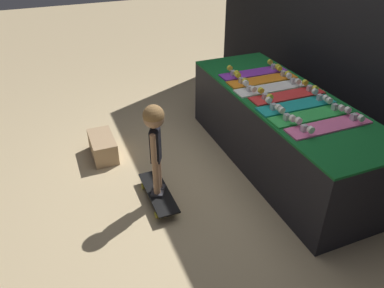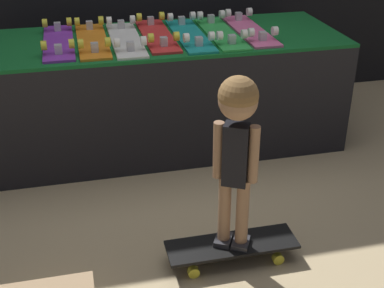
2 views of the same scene
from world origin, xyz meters
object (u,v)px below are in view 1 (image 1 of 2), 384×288
at_px(skateboard_teal_on_rack, 297,104).
at_px(skateboard_pink_on_rack, 329,125).
at_px(skateboard_orange_on_rack, 263,79).
at_px(skateboard_red_on_rack, 288,94).
at_px(child, 155,134).
at_px(skateboard_purple_on_rack, 254,72).
at_px(skateboard_green_on_rack, 311,114).
at_px(storage_box, 103,147).
at_px(skateboard_white_on_rack, 271,87).
at_px(skateboard_on_floor, 158,193).

distance_m(skateboard_teal_on_rack, skateboard_pink_on_rack, 0.39).
bearing_deg(skateboard_teal_on_rack, skateboard_orange_on_rack, 177.97).
xyz_separation_m(skateboard_red_on_rack, child, (0.11, -1.27, -0.06)).
bearing_deg(skateboard_purple_on_rack, skateboard_teal_on_rack, -2.43).
height_order(skateboard_green_on_rack, storage_box, skateboard_green_on_rack).
xyz_separation_m(skateboard_orange_on_rack, skateboard_red_on_rack, (0.39, 0.02, 0.00)).
bearing_deg(storage_box, skateboard_white_on_rack, 70.29).
xyz_separation_m(skateboard_red_on_rack, skateboard_teal_on_rack, (0.19, -0.04, 0.00)).
bearing_deg(skateboard_green_on_rack, skateboard_purple_on_rack, 177.93).
height_order(skateboard_green_on_rack, child, child).
xyz_separation_m(skateboard_white_on_rack, skateboard_green_on_rack, (0.58, 0.00, 0.00)).
height_order(skateboard_purple_on_rack, skateboard_on_floor, skateboard_purple_on_rack).
relative_size(skateboard_white_on_rack, storage_box, 1.62).
height_order(skateboard_pink_on_rack, storage_box, skateboard_pink_on_rack).
xyz_separation_m(skateboard_purple_on_rack, skateboard_red_on_rack, (0.58, 0.01, 0.00)).
distance_m(skateboard_orange_on_rack, storage_box, 1.71).
xyz_separation_m(skateboard_white_on_rack, skateboard_pink_on_rack, (0.78, 0.02, 0.00)).
xyz_separation_m(skateboard_green_on_rack, skateboard_pink_on_rack, (0.19, 0.02, 0.00)).
bearing_deg(skateboard_orange_on_rack, skateboard_on_floor, -68.18).
relative_size(skateboard_purple_on_rack, skateboard_teal_on_rack, 1.00).
height_order(skateboard_white_on_rack, child, child).
bearing_deg(skateboard_red_on_rack, skateboard_on_floor, -85.00).
bearing_deg(skateboard_orange_on_rack, skateboard_red_on_rack, 3.09).
bearing_deg(skateboard_teal_on_rack, skateboard_green_on_rack, -0.59).
distance_m(skateboard_white_on_rack, skateboard_teal_on_rack, 0.39).
distance_m(skateboard_orange_on_rack, skateboard_red_on_rack, 0.39).
relative_size(skateboard_purple_on_rack, skateboard_red_on_rack, 1.00).
relative_size(skateboard_red_on_rack, skateboard_teal_on_rack, 1.00).
relative_size(skateboard_orange_on_rack, skateboard_white_on_rack, 1.00).
relative_size(skateboard_teal_on_rack, skateboard_green_on_rack, 1.00).
height_order(skateboard_purple_on_rack, skateboard_white_on_rack, same).
xyz_separation_m(skateboard_orange_on_rack, child, (0.50, -1.25, -0.06)).
xyz_separation_m(skateboard_white_on_rack, storage_box, (-0.55, -1.53, -0.62)).
xyz_separation_m(skateboard_white_on_rack, skateboard_on_floor, (0.31, -1.23, -0.65)).
xyz_separation_m(skateboard_purple_on_rack, skateboard_pink_on_rack, (1.17, -0.01, 0.00)).
xyz_separation_m(skateboard_teal_on_rack, skateboard_green_on_rack, (0.19, -0.00, 0.00)).
height_order(skateboard_red_on_rack, skateboard_on_floor, skateboard_red_on_rack).
distance_m(skateboard_teal_on_rack, skateboard_on_floor, 1.39).
xyz_separation_m(skateboard_orange_on_rack, skateboard_white_on_rack, (0.19, -0.02, 0.00)).
relative_size(skateboard_purple_on_rack, skateboard_orange_on_rack, 1.00).
height_order(skateboard_teal_on_rack, skateboard_on_floor, skateboard_teal_on_rack).
height_order(skateboard_teal_on_rack, skateboard_pink_on_rack, same).
bearing_deg(skateboard_pink_on_rack, skateboard_green_on_rack, -173.77).
height_order(skateboard_white_on_rack, skateboard_green_on_rack, same).
relative_size(skateboard_teal_on_rack, skateboard_pink_on_rack, 1.00).
bearing_deg(skateboard_orange_on_rack, skateboard_pink_on_rack, -0.09).
distance_m(skateboard_purple_on_rack, skateboard_orange_on_rack, 0.20).
bearing_deg(skateboard_pink_on_rack, skateboard_on_floor, -110.73).
xyz_separation_m(skateboard_green_on_rack, skateboard_on_floor, (-0.28, -1.23, -0.65)).
xyz_separation_m(skateboard_purple_on_rack, skateboard_white_on_rack, (0.39, -0.04, 0.00)).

